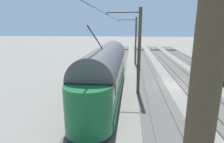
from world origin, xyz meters
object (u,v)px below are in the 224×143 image
object	(u,v)px
vintage_streetcar	(106,69)
catenary_pole_mid_near	(138,50)
catenary_pole_foreground	(135,40)
spare_tie_stack	(78,88)

from	to	relation	value
vintage_streetcar	catenary_pole_mid_near	world-z (taller)	catenary_pole_mid_near
vintage_streetcar	catenary_pole_mid_near	distance (m)	3.25
catenary_pole_foreground	vintage_streetcar	bearing A→B (deg)	79.48
catenary_pole_mid_near	catenary_pole_foreground	bearing A→B (deg)	-90.00
vintage_streetcar	spare_tie_stack	world-z (taller)	vintage_streetcar
catenary_pole_foreground	catenary_pole_mid_near	bearing A→B (deg)	90.00
vintage_streetcar	catenary_pole_foreground	distance (m)	15.07
catenary_pole_foreground	spare_tie_stack	world-z (taller)	catenary_pole_foreground
catenary_pole_foreground	catenary_pole_mid_near	distance (m)	14.13
vintage_streetcar	spare_tie_stack	distance (m)	3.52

